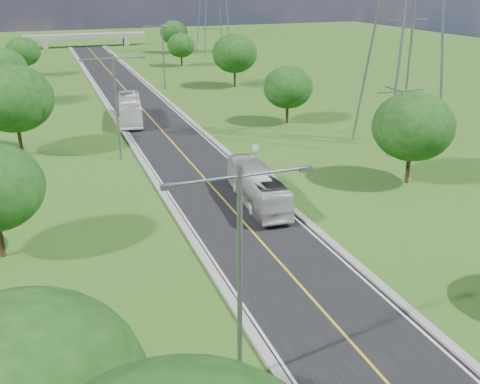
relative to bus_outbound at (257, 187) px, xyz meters
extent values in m
plane|color=#345A19|center=(-2.22, 29.86, -1.44)|extent=(260.00, 260.00, 0.00)
cube|color=black|center=(-2.22, 35.86, -1.41)|extent=(8.00, 150.00, 0.06)
cube|color=gray|center=(-6.47, 35.86, -1.33)|extent=(0.50, 150.00, 0.22)
cube|color=gray|center=(2.03, 35.86, -1.33)|extent=(0.50, 150.00, 0.22)
cylinder|color=slate|center=(2.98, 7.86, -0.24)|extent=(0.08, 0.08, 2.40)
cube|color=white|center=(2.98, 7.83, 0.56)|extent=(0.55, 0.04, 0.70)
cube|color=gray|center=(-12.22, 109.86, -0.44)|extent=(1.20, 3.00, 2.00)
cube|color=gray|center=(7.78, 109.86, -0.44)|extent=(1.20, 3.00, 2.00)
cube|color=gray|center=(-2.22, 109.86, 1.16)|extent=(30.00, 3.00, 1.20)
cylinder|color=slate|center=(-8.22, -18.14, 3.56)|extent=(0.22, 0.22, 10.00)
cylinder|color=slate|center=(-9.62, -18.14, 8.16)|extent=(2.80, 0.12, 0.12)
cylinder|color=slate|center=(-6.82, -18.14, 8.16)|extent=(2.80, 0.12, 0.12)
cube|color=slate|center=(-10.92, -18.14, 8.11)|extent=(0.50, 0.25, 0.18)
cube|color=slate|center=(-5.52, -18.14, 8.11)|extent=(0.50, 0.25, 0.18)
cylinder|color=slate|center=(-8.22, 14.86, 3.56)|extent=(0.22, 0.22, 10.00)
cylinder|color=slate|center=(-9.62, 14.86, 8.16)|extent=(2.80, 0.12, 0.12)
cylinder|color=slate|center=(-6.82, 14.86, 8.16)|extent=(2.80, 0.12, 0.12)
cube|color=slate|center=(-10.92, 14.86, 8.11)|extent=(0.50, 0.25, 0.18)
cube|color=slate|center=(-5.52, 14.86, 8.11)|extent=(0.50, 0.25, 0.18)
cylinder|color=slate|center=(3.78, 47.86, 3.56)|extent=(0.22, 0.22, 10.00)
cylinder|color=slate|center=(2.38, 47.86, 8.16)|extent=(2.80, 0.12, 0.12)
cylinder|color=slate|center=(5.18, 47.86, 8.16)|extent=(2.80, 0.12, 0.12)
cube|color=slate|center=(1.08, 47.86, 8.11)|extent=(0.50, 0.25, 0.18)
cube|color=slate|center=(6.48, 47.86, 8.11)|extent=(0.50, 0.25, 0.18)
cylinder|color=black|center=(-18.22, -2.14, -0.09)|extent=(0.36, 0.36, 2.70)
cylinder|color=black|center=(-17.22, 19.86, 0.18)|extent=(0.36, 0.36, 3.24)
ellipsoid|color=#123B10|center=(-17.22, 19.86, 4.14)|extent=(7.56, 7.56, 6.43)
cylinder|color=black|center=(-19.22, 43.86, 0.00)|extent=(0.36, 0.36, 2.88)
ellipsoid|color=#123B10|center=(-19.22, 43.86, 3.52)|extent=(6.72, 6.72, 5.71)
cylinder|color=black|center=(-16.72, 67.86, -0.18)|extent=(0.36, 0.36, 2.52)
ellipsoid|color=#123B10|center=(-16.72, 67.86, 2.90)|extent=(5.88, 5.88, 5.00)
cylinder|color=black|center=(13.78, -0.14, 0.00)|extent=(0.36, 0.36, 2.88)
ellipsoid|color=#123B10|center=(13.78, -0.14, 3.52)|extent=(6.72, 6.72, 5.71)
cylinder|color=black|center=(12.78, 21.86, -0.18)|extent=(0.36, 0.36, 2.52)
ellipsoid|color=#123B10|center=(12.78, 21.86, 2.90)|extent=(5.88, 5.88, 5.00)
cylinder|color=black|center=(14.78, 45.86, 0.09)|extent=(0.36, 0.36, 3.06)
ellipsoid|color=#123B10|center=(14.78, 45.86, 3.83)|extent=(7.14, 7.14, 6.07)
cylinder|color=black|center=(12.28, 69.86, -0.27)|extent=(0.36, 0.36, 2.34)
ellipsoid|color=#123B10|center=(12.28, 69.86, 2.59)|extent=(5.46, 5.46, 4.64)
cylinder|color=black|center=(15.78, 89.86, -0.09)|extent=(0.36, 0.36, 2.70)
ellipsoid|color=#123B10|center=(15.78, 89.86, 3.21)|extent=(6.30, 6.30, 5.36)
imported|color=beige|center=(0.00, 0.00, 0.00)|extent=(3.17, 10.10, 2.77)
imported|color=white|center=(-4.81, 29.13, 0.11)|extent=(4.03, 11.00, 3.00)
camera|label=1|loc=(-14.64, -35.36, 14.91)|focal=40.00mm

